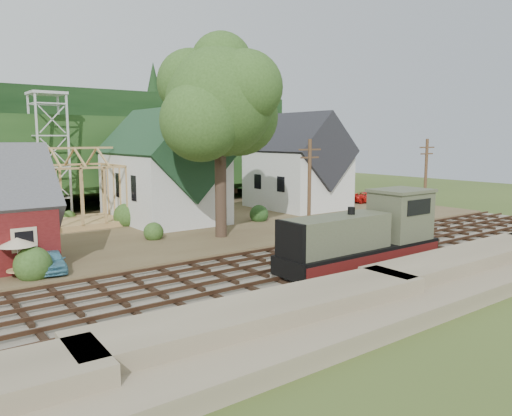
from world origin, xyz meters
TOP-DOWN VIEW (x-y plane):
  - ground at (0.00, 0.00)m, footprint 140.00×140.00m
  - embankment at (0.00, -8.50)m, footprint 64.00×5.00m
  - railroad_bed at (0.00, 0.00)m, footprint 64.00×11.00m
  - village_flat at (0.00, 18.00)m, footprint 64.00×26.00m
  - hillside at (0.00, 42.00)m, footprint 70.00×28.96m
  - ridge at (0.00, 58.00)m, footprint 80.00×20.00m
  - church at (2.00, 19.68)m, footprint 8.40×15.17m
  - farmhouse at (18.00, 19.00)m, footprint 8.40×10.80m
  - timber_frame at (-6.00, 22.00)m, footprint 8.20×6.20m
  - lattice_tower at (-6.00, 28.00)m, footprint 3.20×3.20m
  - big_tree at (2.17, 10.08)m, footprint 10.90×8.40m
  - telegraph_pole_near at (7.00, 5.20)m, footprint 2.20×0.28m
  - telegraph_pole_far at (22.00, 5.20)m, footprint 2.20×0.28m
  - locomotive at (4.15, -3.00)m, footprint 11.63×2.91m
  - car_blue at (-11.68, 7.24)m, footprint 2.04×3.94m
  - car_red at (27.96, 16.97)m, footprint 5.06×3.57m
  - patio_set at (-13.49, 6.92)m, footprint 2.05×2.05m

SIDE VIEW (x-z plane):
  - ground at x=0.00m, z-range 0.00..0.00m
  - embankment at x=0.00m, z-range -0.80..0.80m
  - hillside at x=0.00m, z-range -6.37..6.37m
  - ridge at x=0.00m, z-range -6.00..6.00m
  - railroad_bed at x=0.00m, z-range 0.00..0.16m
  - village_flat at x=0.00m, z-range 0.00..0.30m
  - car_blue at x=-11.68m, z-range 0.30..1.58m
  - car_red at x=27.96m, z-range 0.30..1.58m
  - locomotive at x=4.15m, z-range -0.26..4.41m
  - patio_set at x=-13.49m, z-range 1.10..3.39m
  - timber_frame at x=-6.00m, z-range -0.23..6.76m
  - telegraph_pole_near at x=7.00m, z-range 0.25..8.25m
  - telegraph_pole_far at x=22.00m, z-range 0.25..8.25m
  - farmhouse at x=18.00m, z-range -0.43..10.17m
  - church at x=2.00m, z-range -1.32..11.68m
  - lattice_tower at x=-6.00m, z-range 3.97..16.10m
  - big_tree at x=2.17m, z-range 2.87..17.57m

